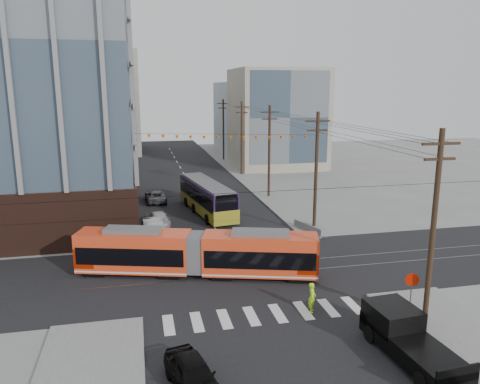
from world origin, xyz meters
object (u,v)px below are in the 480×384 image
Objects in this scene: black_sedan at (193,375)px; city_bus at (207,197)px; pickup_truck at (413,341)px; streetcar at (196,253)px.

city_bus is at bearing 66.67° from black_sedan.
pickup_truck is 1.44× the size of black_sedan.
black_sedan is at bearing -109.09° from city_bus.
streetcar reaches higher than pickup_truck.
streetcar is 15.66m from pickup_truck.
pickup_truck reaches higher than black_sedan.
streetcar is 1.40× the size of city_bus.
pickup_truck is 10.68m from black_sedan.
city_bus is 1.97× the size of pickup_truck.
black_sedan is (-1.81, -12.84, -0.90)m from streetcar.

